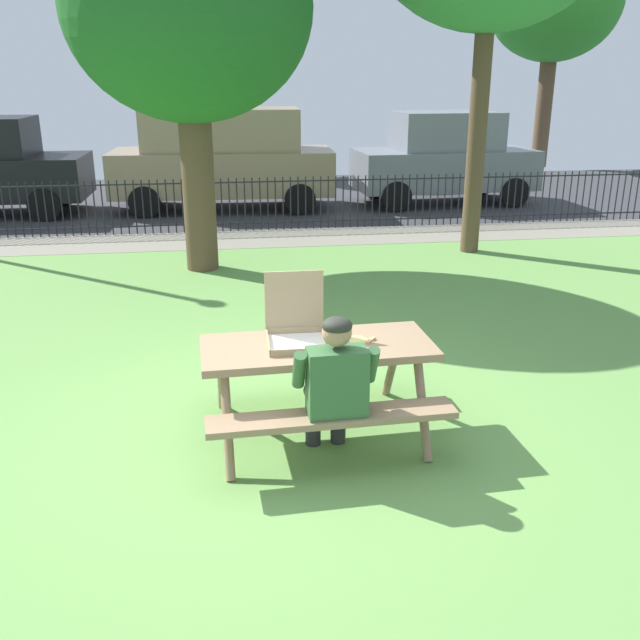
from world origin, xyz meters
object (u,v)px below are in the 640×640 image
at_px(far_tree_midleft, 238,10).
at_px(parked_car_center, 444,157).
at_px(pizza_box_open, 296,325).
at_px(pizza_slice_on_table, 359,339).
at_px(tree_near_table, 188,10).
at_px(far_tree_center, 555,1).
at_px(adult_at_table, 334,383).
at_px(picnic_table_foreground, 317,364).
at_px(parked_car_left, 223,157).

bearing_deg(far_tree_midleft, parked_car_center, -54.49).
xyz_separation_m(pizza_box_open, pizza_slice_on_table, (0.49, -0.05, -0.12)).
bearing_deg(tree_near_table, parked_car_center, 43.13).
xyz_separation_m(tree_near_table, far_tree_center, (10.20, 10.80, 1.19)).
distance_m(pizza_slice_on_table, parked_car_center, 10.86).
height_order(pizza_box_open, adult_at_table, pizza_box_open).
xyz_separation_m(pizza_slice_on_table, far_tree_center, (8.86, 16.02, 3.97)).
xyz_separation_m(pizza_box_open, tree_near_table, (-0.85, 5.17, 2.66)).
bearing_deg(parked_car_center, far_tree_center, 49.90).
relative_size(adult_at_table, parked_car_center, 0.30).
height_order(picnic_table_foreground, pizza_slice_on_table, pizza_slice_on_table).
height_order(picnic_table_foreground, parked_car_center, parked_car_center).
distance_m(adult_at_table, parked_car_left, 10.71).
relative_size(pizza_box_open, far_tree_center, 0.08).
height_order(pizza_slice_on_table, parked_car_center, parked_car_center).
bearing_deg(parked_car_center, tree_near_table, -136.87).
xyz_separation_m(parked_car_left, far_tree_midleft, (0.64, 5.89, 3.31)).
bearing_deg(parked_car_left, far_tree_midleft, 83.80).
relative_size(pizza_slice_on_table, adult_at_table, 0.24).
relative_size(adult_at_table, far_tree_midleft, 0.20).
height_order(parked_car_center, far_tree_midleft, far_tree_midleft).
height_order(pizza_slice_on_table, adult_at_table, adult_at_table).
relative_size(adult_at_table, parked_car_left, 0.26).
xyz_separation_m(tree_near_table, parked_car_center, (5.24, 4.90, -2.55)).
bearing_deg(far_tree_center, pizza_box_open, -120.34).
bearing_deg(far_tree_midleft, tree_near_table, -95.46).
bearing_deg(adult_at_table, picnic_table_foreground, 95.97).
bearing_deg(far_tree_center, parked_car_left, -149.00).
bearing_deg(pizza_slice_on_table, pizza_box_open, 173.80).
bearing_deg(adult_at_table, pizza_box_open, 108.69).
bearing_deg(pizza_slice_on_table, tree_near_table, 104.36).
relative_size(parked_car_left, parked_car_center, 1.17).
xyz_separation_m(picnic_table_foreground, parked_car_left, (-0.61, 10.18, 0.50)).
relative_size(parked_car_center, far_tree_midleft, 0.68).
distance_m(picnic_table_foreground, far_tree_center, 18.98).
distance_m(pizza_slice_on_table, adult_at_table, 0.63).
relative_size(tree_near_table, parked_car_center, 1.28).
distance_m(parked_car_center, far_tree_midleft, 8.00).
height_order(pizza_slice_on_table, far_tree_midleft, far_tree_midleft).
distance_m(parked_car_left, parked_car_center, 4.85).
bearing_deg(far_tree_midleft, picnic_table_foreground, -90.10).
bearing_deg(tree_near_table, adult_at_table, -79.66).
bearing_deg(picnic_table_foreground, parked_car_center, 67.43).
distance_m(picnic_table_foreground, adult_at_table, 0.51).
bearing_deg(tree_near_table, picnic_table_foreground, -79.25).
relative_size(pizza_slice_on_table, far_tree_center, 0.04).
xyz_separation_m(pizza_slice_on_table, tree_near_table, (-1.34, 5.23, 2.78)).
xyz_separation_m(adult_at_table, parked_car_left, (-0.66, 10.68, 0.44)).
relative_size(picnic_table_foreground, pizza_box_open, 3.55).
distance_m(pizza_box_open, adult_at_table, 0.68).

